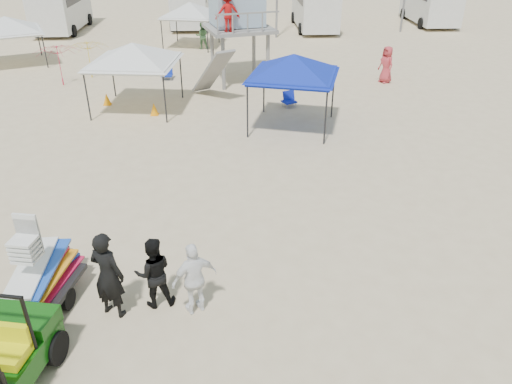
{
  "coord_description": "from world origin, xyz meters",
  "views": [
    {
      "loc": [
        0.0,
        -7.61,
        7.17
      ],
      "look_at": [
        0.5,
        3.0,
        1.3
      ],
      "focal_mm": 35.0,
      "sensor_mm": 36.0,
      "label": 1
    }
  ],
  "objects_px": {
    "man_left": "(108,275)",
    "lifeguard_tower": "(237,6)",
    "canopy_blue": "(294,58)",
    "surf_trailer": "(37,276)"
  },
  "relations": [
    {
      "from": "lifeguard_tower",
      "to": "canopy_blue",
      "type": "bearing_deg",
      "value": -72.6
    },
    {
      "from": "man_left",
      "to": "surf_trailer",
      "type": "bearing_deg",
      "value": 12.43
    },
    {
      "from": "man_left",
      "to": "canopy_blue",
      "type": "xyz_separation_m",
      "value": [
        4.8,
        10.22,
        1.7
      ]
    },
    {
      "from": "surf_trailer",
      "to": "lifeguard_tower",
      "type": "distance_m",
      "value": 17.07
    },
    {
      "from": "man_left",
      "to": "canopy_blue",
      "type": "distance_m",
      "value": 11.42
    },
    {
      "from": "surf_trailer",
      "to": "lifeguard_tower",
      "type": "relative_size",
      "value": 0.49
    },
    {
      "from": "man_left",
      "to": "lifeguard_tower",
      "type": "height_order",
      "value": "lifeguard_tower"
    },
    {
      "from": "lifeguard_tower",
      "to": "surf_trailer",
      "type": "bearing_deg",
      "value": -104.86
    },
    {
      "from": "man_left",
      "to": "canopy_blue",
      "type": "relative_size",
      "value": 0.53
    },
    {
      "from": "surf_trailer",
      "to": "man_left",
      "type": "bearing_deg",
      "value": -11.19
    }
  ]
}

